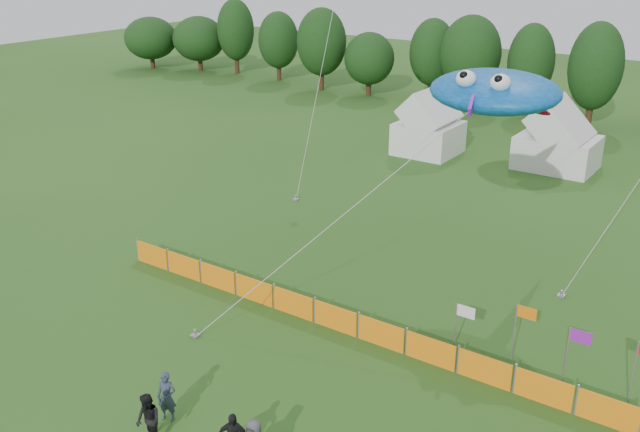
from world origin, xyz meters
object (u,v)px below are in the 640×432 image
Objects in this scene: stingray_kite at (498,90)px; tent_left at (429,128)px; spectator_b at (148,420)px; tent_right at (558,142)px; spectator_a at (167,397)px; barrier_fence at (335,318)px.

tent_left is at bearing 123.97° from stingray_kite.
spectator_b is 18.15m from stingray_kite.
spectator_b is at bearing -102.47° from stingray_kite.
spectator_b is (-1.31, -33.55, -0.89)m from tent_right.
tent_left reaches higher than spectator_a.
barrier_fence is 12.88× the size of spectator_b.
barrier_fence is at bearing -91.05° from tent_right.
spectator_a is 0.98× the size of spectator_b.
spectator_a is at bearing 124.31° from spectator_b.
tent_right is 0.22× the size of barrier_fence.
stingray_kite is at bearing 50.96° from spectator_a.
tent_left reaches higher than spectator_b.
tent_left is at bearing -168.81° from tent_right.
barrier_fence is (7.87, -23.31, -1.28)m from tent_left.
tent_left is 0.22× the size of stingray_kite.
spectator_a is (-1.72, -32.42, -0.90)m from tent_right.
spectator_b is (0.41, -1.13, 0.01)m from spectator_a.
tent_left reaches higher than tent_right.
tent_left is 0.82× the size of tent_right.
tent_right is 2.88× the size of spectator_b.
stingray_kite reaches higher than tent_left.
tent_left is 2.38× the size of spectator_a.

